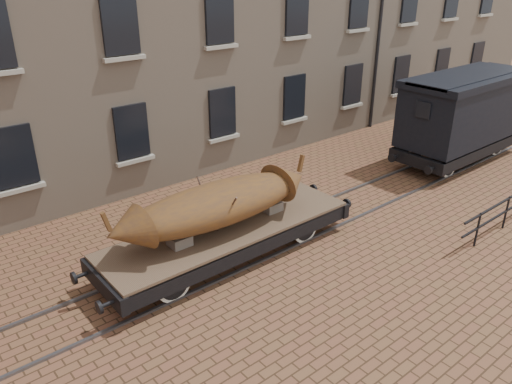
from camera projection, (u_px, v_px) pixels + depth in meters
ground at (297, 228)px, 14.47m from camera, size 90.00×90.00×0.00m
rail_track at (297, 227)px, 14.45m from camera, size 30.00×1.52×0.06m
flatcar_wagon at (229, 233)px, 12.74m from camera, size 7.63×2.07×1.15m
iron_boat at (217, 204)px, 12.16m from camera, size 5.71×1.72×1.40m
goods_van at (465, 108)px, 18.54m from camera, size 6.45×2.35×3.34m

